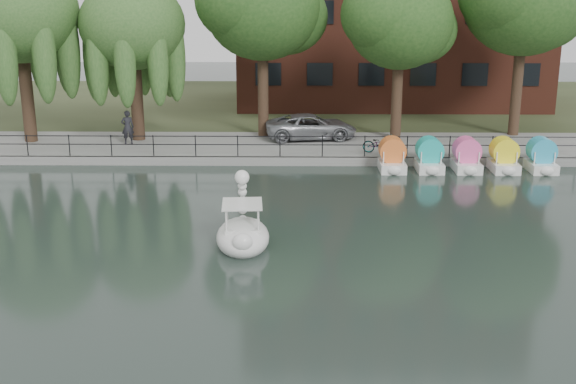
{
  "coord_description": "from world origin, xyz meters",
  "views": [
    {
      "loc": [
        0.81,
        -20.04,
        8.24
      ],
      "look_at": [
        0.5,
        4.0,
        1.3
      ],
      "focal_mm": 45.0,
      "sensor_mm": 36.0,
      "label": 1
    }
  ],
  "objects_px": {
    "minivan": "(311,125)",
    "pedestrian": "(127,125)",
    "bicycle": "(380,143)",
    "swan_boat": "(243,231)"
  },
  "relations": [
    {
      "from": "minivan",
      "to": "bicycle",
      "type": "relative_size",
      "value": 3.15
    },
    {
      "from": "pedestrian",
      "to": "swan_boat",
      "type": "xyz_separation_m",
      "value": [
        6.85,
        -13.74,
        -0.88
      ]
    },
    {
      "from": "pedestrian",
      "to": "minivan",
      "type": "bearing_deg",
      "value": 175.67
    },
    {
      "from": "minivan",
      "to": "swan_boat",
      "type": "xyz_separation_m",
      "value": [
        -2.5,
        -15.04,
        -0.64
      ]
    },
    {
      "from": "minivan",
      "to": "pedestrian",
      "type": "distance_m",
      "value": 9.44
    },
    {
      "from": "minivan",
      "to": "bicycle",
      "type": "height_order",
      "value": "minivan"
    },
    {
      "from": "pedestrian",
      "to": "swan_boat",
      "type": "relative_size",
      "value": 0.68
    },
    {
      "from": "bicycle",
      "to": "swan_boat",
      "type": "distance_m",
      "value": 13.1
    },
    {
      "from": "minivan",
      "to": "pedestrian",
      "type": "xyz_separation_m",
      "value": [
        -9.35,
        -1.3,
        0.23
      ]
    },
    {
      "from": "pedestrian",
      "to": "swan_boat",
      "type": "height_order",
      "value": "pedestrian"
    }
  ]
}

